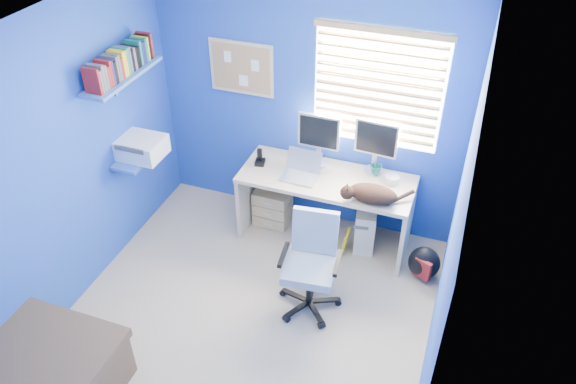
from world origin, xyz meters
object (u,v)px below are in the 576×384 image
(office_chair, at_px, (311,275))
(cat, at_px, (373,194))
(laptop, at_px, (300,168))
(tower_pc, at_px, (365,224))
(desk, at_px, (325,209))

(office_chair, bearing_deg, cat, 62.38)
(laptop, distance_m, tower_pc, 0.90)
(desk, relative_size, office_chair, 1.82)
(desk, bearing_deg, tower_pc, 10.92)
(cat, bearing_deg, desk, 137.47)
(desk, xyz_separation_m, laptop, (-0.24, -0.09, 0.48))
(cat, height_order, office_chair, office_chair)
(cat, xyz_separation_m, tower_pc, (-0.09, 0.29, -0.59))
(desk, bearing_deg, office_chair, -81.36)
(cat, relative_size, office_chair, 0.49)
(desk, height_order, cat, cat)
(cat, distance_m, office_chair, 0.89)
(desk, bearing_deg, laptop, -158.95)
(desk, relative_size, tower_pc, 3.62)
(desk, distance_m, laptop, 0.54)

